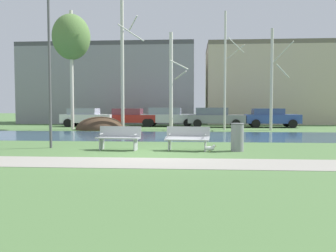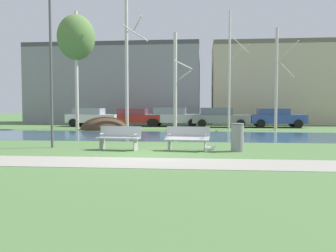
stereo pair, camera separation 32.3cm
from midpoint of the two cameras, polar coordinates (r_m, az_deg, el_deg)
name	(u,v)px [view 1 (the left image)]	position (r m, az deg, el deg)	size (l,w,h in m)	color
ground_plane	(170,133)	(21.86, -0.18, -1.06)	(120.00, 120.00, 0.00)	#4C703D
paved_path_strip	(140,163)	(10.18, -5.36, -5.91)	(60.00, 1.91, 0.01)	gray
river_band	(166,136)	(19.39, -0.75, -1.59)	(80.00, 6.49, 0.01)	#33516B
soil_mound	(100,130)	(25.19, -11.19, -0.56)	(3.40, 3.03, 1.82)	#423021
bench_left	(119,137)	(13.22, -8.63, -1.80)	(1.65, 0.74, 0.87)	#9EA0A3
bench_right	(187,138)	(12.89, 2.43, -1.90)	(1.65, 0.74, 0.87)	#9EA0A3
trash_bin	(237,137)	(12.96, 10.38, -1.69)	(0.48, 0.48, 1.01)	gray
seagull	(210,148)	(12.66, 6.06, -3.56)	(0.43, 0.16, 0.26)	white
streetlamp	(49,45)	(14.68, -19.19, 12.19)	(0.32, 0.32, 6.03)	#4C4C51
birch_far_left	(71,38)	(26.36, -15.64, 13.53)	(2.62, 2.62, 8.27)	beige
birch_left	(123,60)	(24.93, -7.66, 10.51)	(1.65, 2.61, 9.42)	beige
birch_center_left	(172,81)	(24.71, 0.19, 7.30)	(1.33, 2.28, 6.70)	beige
birch_center	(226,70)	(24.94, 8.87, 8.94)	(1.38, 2.57, 8.12)	beige
birch_center_right	(272,78)	(24.88, 16.06, 7.36)	(1.50, 2.51, 6.80)	beige
parked_van_nearest_white	(87,117)	(29.22, -13.25, 1.44)	(4.08, 2.00, 1.47)	silver
parked_sedan_second_red	(131,117)	(29.05, -6.34, 1.48)	(4.13, 2.07, 1.45)	maroon
parked_hatch_third_silver	(169,117)	(28.64, -0.23, 1.53)	(4.52, 2.15, 1.51)	#B2B5BC
parked_wagon_fourth_grey	(215,117)	(27.78, 7.22, 1.45)	(4.40, 2.02, 1.52)	slate
parked_suv_fifth_blue	(271,117)	(28.54, 15.90, 1.36)	(4.13, 2.16, 1.45)	#2D4793
building_grey_warehouse	(111,85)	(35.75, -9.48, 6.57)	(16.45, 6.12, 7.53)	gray
building_beige_block	(291,85)	(36.52, 18.92, 6.32)	(16.27, 7.30, 7.47)	#BCAD8E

